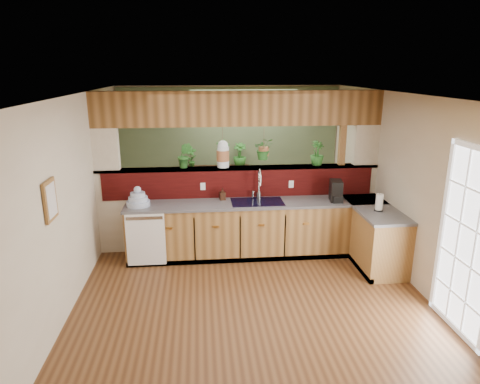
{
  "coord_description": "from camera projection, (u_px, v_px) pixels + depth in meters",
  "views": [
    {
      "loc": [
        -0.64,
        -5.42,
        2.93
      ],
      "look_at": [
        -0.05,
        0.7,
        1.15
      ],
      "focal_mm": 32.0,
      "sensor_mm": 36.0,
      "label": 1
    }
  ],
  "objects": [
    {
      "name": "faucet",
      "position": [
        259.0,
        183.0,
        6.84
      ],
      "size": [
        0.22,
        0.22,
        0.5
      ],
      "color": "#B7B7B2",
      "rests_on": "countertop"
    },
    {
      "name": "shelf_plant_b",
      "position": [
        240.0,
        155.0,
        8.84
      ],
      "size": [
        0.29,
        0.29,
        0.49
      ],
      "primitive_type": "imported",
      "rotation": [
        0.0,
        0.0,
        -0.06
      ],
      "color": "#20541D",
      "rests_on": "shelving_console"
    },
    {
      "name": "countertop",
      "position": [
        294.0,
        230.0,
        6.84
      ],
      "size": [
        4.14,
        1.52,
        0.9
      ],
      "color": "brown",
      "rests_on": "ground"
    },
    {
      "name": "ground",
      "position": [
        248.0,
        283.0,
        6.06
      ],
      "size": [
        4.6,
        7.0,
        0.01
      ],
      "primitive_type": "cube",
      "color": "#55331A",
      "rests_on": "ground"
    },
    {
      "name": "pass_through_partition",
      "position": [
        241.0,
        179.0,
        7.02
      ],
      "size": [
        4.6,
        0.21,
        2.6
      ],
      "color": "beige",
      "rests_on": "ground"
    },
    {
      "name": "ceiling",
      "position": [
        249.0,
        96.0,
        5.33
      ],
      "size": [
        4.6,
        7.0,
        0.01
      ],
      "primitive_type": "cube",
      "color": "brown",
      "rests_on": "ground"
    },
    {
      "name": "ledge_plant_right",
      "position": [
        317.0,
        153.0,
        7.02
      ],
      "size": [
        0.29,
        0.29,
        0.4
      ],
      "primitive_type": "imported",
      "rotation": [
        0.0,
        0.0,
        0.38
      ],
      "color": "#20541D",
      "rests_on": "pass_through_ledge"
    },
    {
      "name": "wall_right",
      "position": [
        414.0,
        191.0,
        5.91
      ],
      "size": [
        0.02,
        7.0,
        2.6
      ],
      "primitive_type": "cube",
      "color": "beige",
      "rests_on": "ground"
    },
    {
      "name": "coffee_maker",
      "position": [
        336.0,
        192.0,
        6.76
      ],
      "size": [
        0.18,
        0.3,
        0.33
      ],
      "rotation": [
        0.0,
        0.0,
        -0.16
      ],
      "color": "black",
      "rests_on": "countertop"
    },
    {
      "name": "hanging_plant_a",
      "position": [
        223.0,
        145.0,
        6.83
      ],
      "size": [
        0.27,
        0.22,
        0.56
      ],
      "color": "brown",
      "rests_on": "header_beam"
    },
    {
      "name": "paper_towel",
      "position": [
        379.0,
        203.0,
        6.31
      ],
      "size": [
        0.13,
        0.13,
        0.27
      ],
      "color": "black",
      "rests_on": "countertop"
    },
    {
      "name": "soap_dispenser",
      "position": [
        222.0,
        194.0,
        6.84
      ],
      "size": [
        0.1,
        0.1,
        0.19
      ],
      "primitive_type": "imported",
      "rotation": [
        0.0,
        0.0,
        0.18
      ],
      "color": "#3B2215",
      "rests_on": "countertop"
    },
    {
      "name": "framed_print",
      "position": [
        50.0,
        200.0,
        4.65
      ],
      "size": [
        0.04,
        0.35,
        0.45
      ],
      "color": "brown",
      "rests_on": "wall_left"
    },
    {
      "name": "navy_sink",
      "position": [
        257.0,
        207.0,
        6.78
      ],
      "size": [
        0.82,
        0.5,
        0.18
      ],
      "color": "black",
      "rests_on": "countertop"
    },
    {
      "name": "french_door",
      "position": [
        466.0,
        245.0,
        4.73
      ],
      "size": [
        0.06,
        1.02,
        2.16
      ],
      "primitive_type": "cube",
      "color": "white",
      "rests_on": "ground"
    },
    {
      "name": "dish_stack",
      "position": [
        138.0,
        200.0,
        6.54
      ],
      "size": [
        0.36,
        0.36,
        0.31
      ],
      "color": "#A6B5D6",
      "rests_on": "countertop"
    },
    {
      "name": "dishwasher",
      "position": [
        146.0,
        239.0,
        6.43
      ],
      "size": [
        0.58,
        0.03,
        0.82
      ],
      "color": "white",
      "rests_on": "ground"
    },
    {
      "name": "shelving_console",
      "position": [
        216.0,
        188.0,
        9.0
      ],
      "size": [
        1.41,
        0.41,
        0.93
      ],
      "primitive_type": "cube",
      "rotation": [
        0.0,
        0.0,
        -0.03
      ],
      "color": "black",
      "rests_on": "ground"
    },
    {
      "name": "hanging_plant_b",
      "position": [
        264.0,
        139.0,
        6.87
      ],
      "size": [
        0.33,
        0.29,
        0.48
      ],
      "color": "brown",
      "rests_on": "header_beam"
    },
    {
      "name": "glass_jar",
      "position": [
        223.0,
        154.0,
        6.88
      ],
      "size": [
        0.2,
        0.2,
        0.44
      ],
      "color": "silver",
      "rests_on": "pass_through_ledge"
    },
    {
      "name": "wall_front",
      "position": [
        322.0,
        377.0,
        2.35
      ],
      "size": [
        4.6,
        0.02,
        2.6
      ],
      "primitive_type": "cube",
      "color": "beige",
      "rests_on": "ground"
    },
    {
      "name": "sage_backwall",
      "position": [
        230.0,
        149.0,
        9.02
      ],
      "size": [
        4.55,
        0.02,
        2.55
      ],
      "primitive_type": "cube",
      "color": "#4E5F40",
      "rests_on": "ground"
    },
    {
      "name": "floor_plant",
      "position": [
        282.0,
        201.0,
        8.52
      ],
      "size": [
        0.75,
        0.66,
        0.79
      ],
      "primitive_type": "imported",
      "rotation": [
        0.0,
        0.0,
        0.07
      ],
      "color": "#20541D",
      "rests_on": "ground"
    },
    {
      "name": "header_beam",
      "position": [
        239.0,
        109.0,
        6.7
      ],
      "size": [
        4.6,
        0.15,
        0.55
      ],
      "primitive_type": "cube",
      "color": "brown",
      "rests_on": "ground"
    },
    {
      "name": "pass_through_ledge",
      "position": [
        239.0,
        168.0,
        6.97
      ],
      "size": [
        4.6,
        0.21,
        0.04
      ],
      "primitive_type": "cube",
      "color": "brown",
      "rests_on": "ground"
    },
    {
      "name": "shelf_plant_a",
      "position": [
        191.0,
        157.0,
        8.76
      ],
      "size": [
        0.23,
        0.16,
        0.43
      ],
      "primitive_type": "imported",
      "rotation": [
        0.0,
        0.0,
        -0.01
      ],
      "color": "#20541D",
      "rests_on": "shelving_console"
    },
    {
      "name": "wall_left",
      "position": [
        71.0,
        201.0,
        5.48
      ],
      "size": [
        0.02,
        7.0,
        2.6
      ],
      "primitive_type": "cube",
      "color": "beige",
      "rests_on": "ground"
    },
    {
      "name": "wall_back",
      "position": [
        230.0,
        149.0,
        9.04
      ],
      "size": [
        4.6,
        0.02,
        2.6
      ],
      "primitive_type": "cube",
      "color": "beige",
      "rests_on": "ground"
    },
    {
      "name": "ledge_plant_left",
      "position": [
        185.0,
        155.0,
        6.82
      ],
      "size": [
        0.25,
        0.21,
        0.41
      ],
      "primitive_type": "imported",
      "rotation": [
        0.0,
        0.0,
        -0.12
      ],
      "color": "#20541D",
      "rests_on": "pass_through_ledge"
    }
  ]
}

